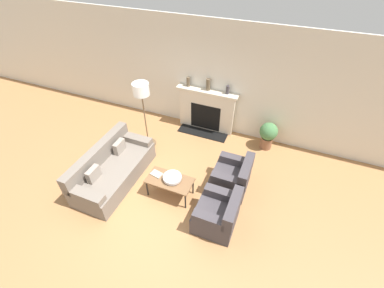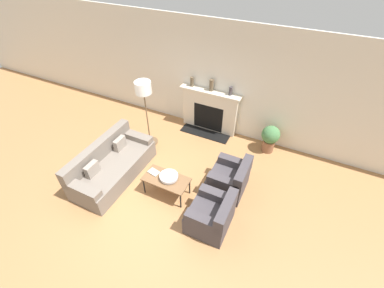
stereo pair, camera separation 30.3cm
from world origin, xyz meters
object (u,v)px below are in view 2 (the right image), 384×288
(bowl, at_px, (169,176))
(mantel_vase_center_right, at_px, (231,91))
(mantel_vase_left, at_px, (192,82))
(fireplace, at_px, (210,111))
(armchair_far, at_px, (230,179))
(mantel_vase_center_left, at_px, (211,85))
(couch, at_px, (112,165))
(book, at_px, (154,172))
(potted_plant, at_px, (270,137))
(coffee_table, at_px, (166,180))
(floor_lamp, at_px, (144,95))
(armchair_near, at_px, (212,215))

(bowl, bearing_deg, mantel_vase_center_right, 81.65)
(bowl, xyz_separation_m, mantel_vase_left, (-0.69, 2.50, 0.82))
(fireplace, xyz_separation_m, armchair_far, (1.26, -1.84, -0.28))
(mantel_vase_left, bearing_deg, mantel_vase_center_left, 0.00)
(bowl, height_order, mantel_vase_center_left, mantel_vase_center_left)
(couch, bearing_deg, armchair_far, -73.14)
(book, xyz_separation_m, potted_plant, (1.93, 2.28, -0.03))
(coffee_table, bearing_deg, floor_lamp, 134.63)
(book, bearing_deg, fireplace, 96.56)
(couch, distance_m, mantel_vase_center_left, 3.10)
(armchair_near, bearing_deg, floor_lamp, -123.29)
(armchair_far, xyz_separation_m, book, (-1.47, -0.65, 0.15))
(book, distance_m, potted_plant, 2.99)
(potted_plant, bearing_deg, mantel_vase_center_left, 172.52)
(couch, distance_m, mantel_vase_center_right, 3.33)
(potted_plant, bearing_deg, fireplace, 173.01)
(coffee_table, height_order, potted_plant, potted_plant)
(fireplace, relative_size, mantel_vase_center_right, 7.49)
(couch, relative_size, mantel_vase_center_right, 9.30)
(couch, height_order, mantel_vase_center_left, mantel_vase_center_left)
(couch, distance_m, mantel_vase_left, 2.90)
(mantel_vase_left, bearing_deg, armchair_near, -57.75)
(armchair_near, distance_m, potted_plant, 2.66)
(bowl, relative_size, mantel_vase_center_right, 1.75)
(fireplace, xyz_separation_m, mantel_vase_left, (-0.54, 0.01, 0.74))
(floor_lamp, distance_m, mantel_vase_left, 1.41)
(floor_lamp, distance_m, mantel_vase_center_right, 2.10)
(book, height_order, mantel_vase_center_left, mantel_vase_center_left)
(floor_lamp, height_order, potted_plant, floor_lamp)
(book, bearing_deg, armchair_near, -1.68)
(coffee_table, distance_m, potted_plant, 2.82)
(mantel_vase_center_left, height_order, mantel_vase_center_right, mantel_vase_center_left)
(couch, xyz_separation_m, book, (1.06, 0.11, 0.16))
(floor_lamp, bearing_deg, armchair_near, -33.29)
(mantel_vase_left, relative_size, mantel_vase_center_right, 1.14)
(bowl, distance_m, potted_plant, 2.77)
(fireplace, distance_m, floor_lamp, 1.90)
(couch, height_order, potted_plant, couch)
(bowl, height_order, floor_lamp, floor_lamp)
(armchair_far, distance_m, book, 1.62)
(fireplace, relative_size, couch, 0.81)
(bowl, distance_m, mantel_vase_left, 2.72)
(armchair_near, distance_m, floor_lamp, 3.11)
(fireplace, distance_m, armchair_far, 2.25)
(couch, relative_size, armchair_near, 2.53)
(mantel_vase_center_right, height_order, potted_plant, mantel_vase_center_right)
(fireplace, bearing_deg, armchair_near, -66.02)
(coffee_table, relative_size, mantel_vase_center_left, 3.18)
(armchair_far, bearing_deg, mantel_vase_center_right, -158.28)
(bowl, relative_size, potted_plant, 0.52)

